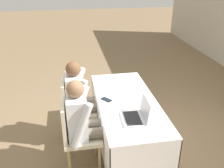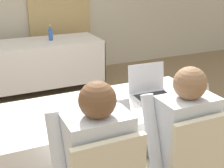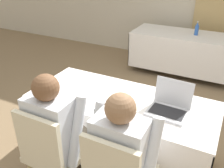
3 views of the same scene
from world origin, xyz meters
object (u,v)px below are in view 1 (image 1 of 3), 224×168
(chair_near_left, at_px, (74,107))
(chair_near_right, at_px, (76,132))
(person_white_shirt, at_px, (84,120))
(laptop, at_px, (136,116))
(person_checkered_shirt, at_px, (81,96))
(cell_phone, at_px, (106,100))

(chair_near_left, relative_size, chair_near_right, 1.00)
(chair_near_left, relative_size, person_white_shirt, 0.78)
(chair_near_left, height_order, person_white_shirt, person_white_shirt)
(laptop, bearing_deg, person_checkered_shirt, -139.41)
(cell_phone, xyz_separation_m, chair_near_right, (0.35, -0.42, -0.21))
(laptop, relative_size, chair_near_right, 0.37)
(person_white_shirt, bearing_deg, chair_near_left, 10.12)
(chair_near_left, bearing_deg, person_checkered_shirt, -90.00)
(cell_phone, height_order, person_checkered_shirt, person_checkered_shirt)
(cell_phone, height_order, chair_near_left, chair_near_left)
(chair_near_right, height_order, person_white_shirt, person_white_shirt)
(cell_phone, distance_m, person_checkered_shirt, 0.40)
(chair_near_left, distance_m, person_checkered_shirt, 0.19)
(laptop, relative_size, cell_phone, 2.18)
(chair_near_left, distance_m, person_white_shirt, 0.62)
(cell_phone, xyz_separation_m, chair_near_left, (-0.24, -0.42, -0.21))
(cell_phone, distance_m, chair_near_left, 0.52)
(chair_near_right, relative_size, person_white_shirt, 0.78)
(cell_phone, xyz_separation_m, person_white_shirt, (0.35, -0.32, -0.05))
(chair_near_left, xyz_separation_m, chair_near_right, (0.58, 0.00, 0.00))
(chair_near_left, height_order, chair_near_right, same)
(laptop, relative_size, person_white_shirt, 0.29)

